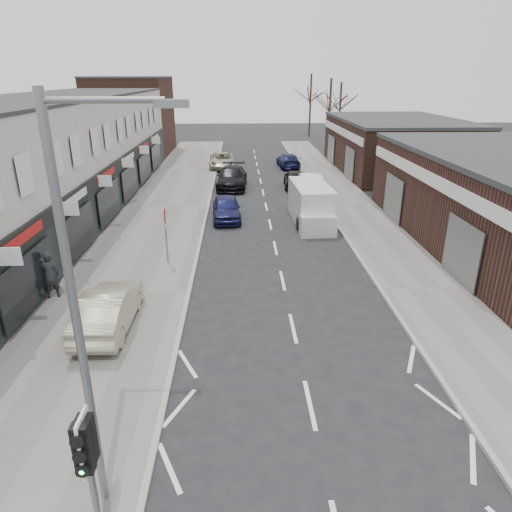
{
  "coord_description": "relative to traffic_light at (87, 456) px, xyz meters",
  "views": [
    {
      "loc": [
        -1.83,
        -7.89,
        8.25
      ],
      "look_at": [
        -1.29,
        6.36,
        2.6
      ],
      "focal_mm": 32.0,
      "sensor_mm": 36.0,
      "label": 1
    }
  ],
  "objects": [
    {
      "name": "ground",
      "position": [
        4.4,
        2.02,
        -2.41
      ],
      "size": [
        160.0,
        160.0,
        0.0
      ],
      "primitive_type": "plane",
      "color": "black",
      "rests_on": "ground"
    },
    {
      "name": "pavement_left",
      "position": [
        -2.35,
        24.02,
        -2.35
      ],
      "size": [
        5.5,
        64.0,
        0.12
      ],
      "primitive_type": "cube",
      "color": "slate",
      "rests_on": "ground"
    },
    {
      "name": "pavement_right",
      "position": [
        10.15,
        24.02,
        -2.35
      ],
      "size": [
        3.5,
        64.0,
        0.12
      ],
      "primitive_type": "cube",
      "color": "slate",
      "rests_on": "ground"
    },
    {
      "name": "shop_terrace_left",
      "position": [
        -9.1,
        21.52,
        1.14
      ],
      "size": [
        8.0,
        41.0,
        7.1
      ],
      "primitive_type": "cube",
      "color": "beige",
      "rests_on": "ground"
    },
    {
      "name": "brick_block_far",
      "position": [
        -9.1,
        47.02,
        1.59
      ],
      "size": [
        8.0,
        10.0,
        8.0
      ],
      "primitive_type": "cube",
      "color": "#42261C",
      "rests_on": "ground"
    },
    {
      "name": "right_unit_far",
      "position": [
        16.9,
        36.02,
        -0.16
      ],
      "size": [
        10.0,
        16.0,
        4.5
      ],
      "primitive_type": "cube",
      "color": "#392219",
      "rests_on": "ground"
    },
    {
      "name": "tree_far_a",
      "position": [
        13.4,
        50.02,
        -2.41
      ],
      "size": [
        3.6,
        3.6,
        8.0
      ],
      "primitive_type": null,
      "color": "#382D26",
      "rests_on": "ground"
    },
    {
      "name": "tree_far_b",
      "position": [
        15.9,
        56.02,
        -2.41
      ],
      "size": [
        3.6,
        3.6,
        7.5
      ],
      "primitive_type": null,
      "color": "#382D26",
      "rests_on": "ground"
    },
    {
      "name": "tree_far_c",
      "position": [
        12.9,
        62.02,
        -2.41
      ],
      "size": [
        3.6,
        3.6,
        8.5
      ],
      "primitive_type": null,
      "color": "#382D26",
      "rests_on": "ground"
    },
    {
      "name": "traffic_light",
      "position": [
        0.0,
        0.0,
        0.0
      ],
      "size": [
        0.28,
        0.6,
        3.1
      ],
      "color": "slate",
      "rests_on": "pavement_left"
    },
    {
      "name": "street_lamp",
      "position": [
        -0.13,
        1.22,
        2.2
      ],
      "size": [
        2.23,
        0.22,
        8.0
      ],
      "color": "slate",
      "rests_on": "pavement_left"
    },
    {
      "name": "warning_sign",
      "position": [
        -0.76,
        14.02,
        -0.21
      ],
      "size": [
        0.12,
        0.8,
        2.7
      ],
      "color": "slate",
      "rests_on": "pavement_left"
    },
    {
      "name": "white_van",
      "position": [
        6.88,
        20.47,
        -1.35
      ],
      "size": [
        2.23,
        5.84,
        2.25
      ],
      "rotation": [
        0.0,
        0.0,
        0.04
      ],
      "color": "silver",
      "rests_on": "ground"
    },
    {
      "name": "sedan_on_pavement",
      "position": [
        -1.96,
        8.14,
        -1.58
      ],
      "size": [
        1.54,
        4.37,
        1.44
      ],
      "primitive_type": "imported",
      "rotation": [
        0.0,
        0.0,
        3.14
      ],
      "color": "#AAA288",
      "rests_on": "pavement_left"
    },
    {
      "name": "pedestrian",
      "position": [
        -4.8,
        10.54,
        -1.33
      ],
      "size": [
        0.81,
        0.67,
        1.92
      ],
      "primitive_type": "imported",
      "rotation": [
        0.0,
        0.0,
        3.48
      ],
      "color": "black",
      "rests_on": "pavement_left"
    },
    {
      "name": "parked_car_left_a",
      "position": [
        1.77,
        21.17,
        -1.7
      ],
      "size": [
        1.92,
        4.27,
        1.42
      ],
      "primitive_type": "imported",
      "rotation": [
        0.0,
        0.0,
        0.06
      ],
      "color": "#151844",
      "rests_on": "ground"
    },
    {
      "name": "parked_car_left_b",
      "position": [
        2.04,
        29.79,
        -1.62
      ],
      "size": [
        2.52,
        5.61,
        1.59
      ],
      "primitive_type": "imported",
      "rotation": [
        0.0,
        0.0,
        -0.05
      ],
      "color": "black",
      "rests_on": "ground"
    },
    {
      "name": "parked_car_left_c",
      "position": [
        1.0,
        38.02,
        -1.7
      ],
      "size": [
        2.52,
        5.21,
        1.43
      ],
      "primitive_type": "imported",
      "rotation": [
        0.0,
        0.0,
        0.03
      ],
      "color": "#9E9A7E",
      "rests_on": "ground"
    },
    {
      "name": "parked_car_right_a",
      "position": [
        7.9,
        27.67,
        -1.65
      ],
      "size": [
        1.85,
        4.73,
        1.53
      ],
      "primitive_type": "imported",
      "rotation": [
        0.0,
        0.0,
        3.09
      ],
      "color": "white",
      "rests_on": "ground"
    },
    {
      "name": "parked_car_right_b",
      "position": [
        7.01,
        29.57,
        -1.7
      ],
      "size": [
        1.93,
        4.28,
        1.43
      ],
      "primitive_type": "imported",
      "rotation": [
        0.0,
        0.0,
        3.08
      ],
      "color": "black",
      "rests_on": "ground"
    },
    {
      "name": "parked_car_right_c",
      "position": [
        7.35,
        38.07,
        -1.75
      ],
      "size": [
        2.12,
        4.66,
        1.32
      ],
      "primitive_type": "imported",
      "rotation": [
        0.0,
        0.0,
        3.2
      ],
      "color": "#12173A",
      "rests_on": "ground"
    }
  ]
}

